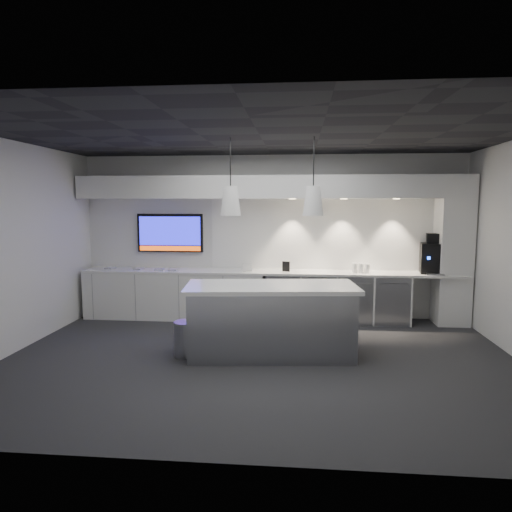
# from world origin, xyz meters

# --- Properties ---
(floor) EXTENTS (7.00, 7.00, 0.00)m
(floor) POSITION_xyz_m (0.00, 0.00, 0.00)
(floor) COLOR #29292B
(floor) RESTS_ON ground
(ceiling) EXTENTS (7.00, 7.00, 0.00)m
(ceiling) POSITION_xyz_m (0.00, 0.00, 3.00)
(ceiling) COLOR black
(ceiling) RESTS_ON wall_back
(wall_back) EXTENTS (7.00, 0.00, 7.00)m
(wall_back) POSITION_xyz_m (0.00, 2.50, 1.50)
(wall_back) COLOR silver
(wall_back) RESTS_ON floor
(wall_front) EXTENTS (7.00, 0.00, 7.00)m
(wall_front) POSITION_xyz_m (0.00, -2.50, 1.50)
(wall_front) COLOR silver
(wall_front) RESTS_ON floor
(wall_left) EXTENTS (0.00, 7.00, 7.00)m
(wall_left) POSITION_xyz_m (-3.50, 0.00, 1.50)
(wall_left) COLOR silver
(wall_left) RESTS_ON floor
(back_counter) EXTENTS (6.80, 0.65, 0.04)m
(back_counter) POSITION_xyz_m (0.00, 2.17, 0.88)
(back_counter) COLOR white
(back_counter) RESTS_ON left_base_cabinets
(left_base_cabinets) EXTENTS (3.30, 0.63, 0.86)m
(left_base_cabinets) POSITION_xyz_m (-1.75, 2.17, 0.43)
(left_base_cabinets) COLOR white
(left_base_cabinets) RESTS_ON floor
(fridge_unit_a) EXTENTS (0.60, 0.61, 0.85)m
(fridge_unit_a) POSITION_xyz_m (0.25, 2.17, 0.42)
(fridge_unit_a) COLOR gray
(fridge_unit_a) RESTS_ON floor
(fridge_unit_b) EXTENTS (0.60, 0.61, 0.85)m
(fridge_unit_b) POSITION_xyz_m (0.88, 2.17, 0.42)
(fridge_unit_b) COLOR gray
(fridge_unit_b) RESTS_ON floor
(fridge_unit_c) EXTENTS (0.60, 0.61, 0.85)m
(fridge_unit_c) POSITION_xyz_m (1.51, 2.17, 0.42)
(fridge_unit_c) COLOR gray
(fridge_unit_c) RESTS_ON floor
(fridge_unit_d) EXTENTS (0.60, 0.61, 0.85)m
(fridge_unit_d) POSITION_xyz_m (2.14, 2.17, 0.42)
(fridge_unit_d) COLOR gray
(fridge_unit_d) RESTS_ON floor
(backsplash) EXTENTS (4.60, 0.03, 1.30)m
(backsplash) POSITION_xyz_m (1.20, 2.48, 1.55)
(backsplash) COLOR white
(backsplash) RESTS_ON wall_back
(soffit) EXTENTS (6.90, 0.60, 0.40)m
(soffit) POSITION_xyz_m (0.00, 2.20, 2.40)
(soffit) COLOR white
(soffit) RESTS_ON wall_back
(column) EXTENTS (0.55, 0.55, 2.60)m
(column) POSITION_xyz_m (3.20, 2.20, 1.30)
(column) COLOR white
(column) RESTS_ON floor
(wall_tv) EXTENTS (1.25, 0.07, 0.72)m
(wall_tv) POSITION_xyz_m (-1.90, 2.45, 1.56)
(wall_tv) COLOR black
(wall_tv) RESTS_ON wall_back
(island) EXTENTS (2.44, 1.25, 1.00)m
(island) POSITION_xyz_m (0.15, 0.24, 0.50)
(island) COLOR gray
(island) RESTS_ON floor
(bin) EXTENTS (0.42, 0.42, 0.49)m
(bin) POSITION_xyz_m (-1.03, 0.09, 0.24)
(bin) COLOR gray
(bin) RESTS_ON floor
(coffee_machine) EXTENTS (0.45, 0.60, 0.70)m
(coffee_machine) POSITION_xyz_m (2.85, 2.20, 1.19)
(coffee_machine) COLOR black
(coffee_machine) RESTS_ON back_counter
(sign_black) EXTENTS (0.14, 0.06, 0.18)m
(sign_black) POSITION_xyz_m (0.30, 2.15, 0.99)
(sign_black) COLOR black
(sign_black) RESTS_ON back_counter
(sign_white) EXTENTS (0.18, 0.06, 0.14)m
(sign_white) POSITION_xyz_m (-0.40, 2.10, 0.97)
(sign_white) COLOR white
(sign_white) RESTS_ON back_counter
(cup_cluster) EXTENTS (0.30, 0.19, 0.16)m
(cup_cluster) POSITION_xyz_m (1.62, 2.15, 0.98)
(cup_cluster) COLOR white
(cup_cluster) RESTS_ON back_counter
(tray_a) EXTENTS (0.18, 0.18, 0.02)m
(tray_a) POSITION_xyz_m (-2.98, 2.17, 0.91)
(tray_a) COLOR #B2B2B2
(tray_a) RESTS_ON back_counter
(tray_b) EXTENTS (0.19, 0.19, 0.02)m
(tray_b) POSITION_xyz_m (-2.42, 2.14, 0.91)
(tray_b) COLOR #B2B2B2
(tray_b) RESTS_ON back_counter
(tray_c) EXTENTS (0.17, 0.17, 0.02)m
(tray_c) POSITION_xyz_m (-2.01, 2.09, 0.91)
(tray_c) COLOR #B2B2B2
(tray_c) RESTS_ON back_counter
(tray_d) EXTENTS (0.17, 0.17, 0.02)m
(tray_d) POSITION_xyz_m (-1.76, 2.10, 0.91)
(tray_d) COLOR #B2B2B2
(tray_d) RESTS_ON back_counter
(pendant_left) EXTENTS (0.28, 0.28, 1.10)m
(pendant_left) POSITION_xyz_m (-0.41, 0.24, 2.15)
(pendant_left) COLOR white
(pendant_left) RESTS_ON ceiling
(pendant_right) EXTENTS (0.28, 0.28, 1.10)m
(pendant_right) POSITION_xyz_m (0.71, 0.24, 2.15)
(pendant_right) COLOR white
(pendant_right) RESTS_ON ceiling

